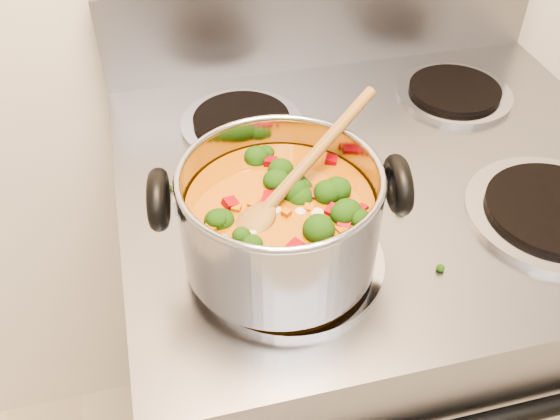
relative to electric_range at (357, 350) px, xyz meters
name	(u,v)px	position (x,y,z in m)	size (l,w,h in m)	color
electric_range	(357,350)	(0.00, 0.00, 0.00)	(0.75, 0.68, 1.08)	gray
stockpot	(280,219)	(-0.19, -0.15, 0.53)	(0.29, 0.23, 0.14)	#9E9EA6
wooden_spoon	(286,187)	(-0.18, -0.14, 0.57)	(0.22, 0.17, 0.08)	brown
cooktop_crumbs	(338,204)	(-0.09, -0.07, 0.46)	(0.18, 0.18, 0.01)	black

